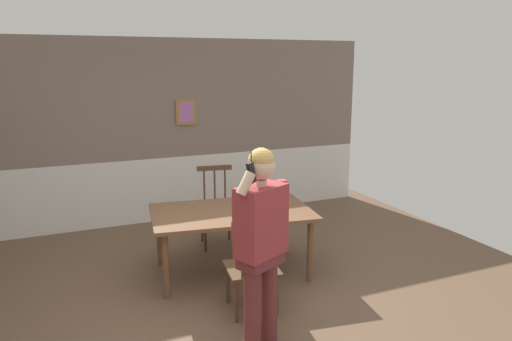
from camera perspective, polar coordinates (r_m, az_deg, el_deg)
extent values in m
plane|color=brown|center=(4.75, -3.66, -16.69)|extent=(7.47, 7.47, 0.00)
cube|color=gray|center=(7.13, -12.33, 8.24)|extent=(6.79, 0.12, 1.72)
cube|color=white|center=(7.36, -11.86, -2.17)|extent=(6.79, 0.14, 0.95)
cube|color=white|center=(7.22, -11.98, 1.43)|extent=(6.79, 0.05, 0.06)
cube|color=olive|center=(7.19, -8.27, 6.84)|extent=(0.30, 0.03, 0.37)
cube|color=#B867B5|center=(7.17, -8.23, 6.83)|extent=(0.22, 0.01, 0.29)
cube|color=brown|center=(5.34, -2.90, -4.96)|extent=(1.87, 1.28, 0.04)
cylinder|color=brown|center=(4.98, -10.65, -11.02)|extent=(0.07, 0.07, 0.69)
cylinder|color=brown|center=(5.29, 6.41, -9.39)|extent=(0.07, 0.07, 0.69)
cylinder|color=brown|center=(5.75, -11.34, -7.72)|extent=(0.07, 0.07, 0.69)
cylinder|color=brown|center=(6.03, 3.49, -6.53)|extent=(0.07, 0.07, 0.69)
cube|color=#513823|center=(4.65, -0.53, -11.46)|extent=(0.53, 0.53, 0.03)
cube|color=#513823|center=(4.26, 0.22, -6.24)|extent=(0.48, 0.10, 0.06)
cylinder|color=#513823|center=(4.31, -1.63, -9.38)|extent=(0.02, 0.02, 0.53)
cylinder|color=#513823|center=(4.34, 0.22, -9.20)|extent=(0.02, 0.02, 0.53)
cylinder|color=#513823|center=(4.38, 2.03, -9.00)|extent=(0.02, 0.02, 0.53)
cylinder|color=#513823|center=(4.87, -3.35, -13.19)|extent=(0.04, 0.04, 0.41)
cylinder|color=#513823|center=(4.95, 1.06, -12.69)|extent=(0.04, 0.04, 0.41)
cylinder|color=#513823|center=(4.54, -2.28, -15.21)|extent=(0.04, 0.04, 0.41)
cylinder|color=#513823|center=(4.63, 2.45, -14.62)|extent=(0.04, 0.04, 0.41)
cube|color=#513823|center=(6.23, -4.58, -4.81)|extent=(0.53, 0.53, 0.03)
cube|color=#513823|center=(6.29, -4.94, 0.30)|extent=(0.46, 0.12, 0.06)
cylinder|color=#513823|center=(6.37, -3.68, -1.74)|extent=(0.02, 0.02, 0.54)
cylinder|color=#513823|center=(6.35, -4.90, -1.81)|extent=(0.02, 0.02, 0.54)
cylinder|color=#513823|center=(6.33, -6.13, -1.88)|extent=(0.02, 0.02, 0.54)
cylinder|color=#513823|center=(6.16, -2.59, -7.31)|extent=(0.04, 0.04, 0.45)
cylinder|color=#513823|center=(6.11, -5.99, -7.55)|extent=(0.04, 0.04, 0.45)
cylinder|color=#513823|center=(6.50, -3.18, -6.24)|extent=(0.04, 0.04, 0.45)
cylinder|color=#513823|center=(6.45, -6.40, -6.45)|extent=(0.04, 0.04, 0.45)
cylinder|color=brown|center=(4.19, 1.55, -14.63)|extent=(0.14, 0.14, 0.81)
cylinder|color=brown|center=(4.05, -0.43, -15.66)|extent=(0.14, 0.14, 0.81)
cube|color=brown|center=(3.96, 0.59, -10.33)|extent=(0.43, 0.35, 0.12)
cube|color=#993338|center=(3.84, 0.60, -5.98)|extent=(0.48, 0.39, 0.57)
cylinder|color=#993338|center=(4.03, 2.98, -4.90)|extent=(0.09, 0.09, 0.55)
cylinder|color=beige|center=(3.60, -1.19, -1.54)|extent=(0.17, 0.10, 0.20)
cylinder|color=beige|center=(3.76, 0.61, -1.46)|extent=(0.09, 0.09, 0.05)
sphere|color=beige|center=(3.73, 0.62, 0.55)|extent=(0.22, 0.22, 0.22)
sphere|color=tan|center=(3.72, 0.62, 1.12)|extent=(0.21, 0.21, 0.21)
cube|color=black|center=(3.60, -0.57, -0.24)|extent=(0.09, 0.07, 0.17)
cylinder|color=black|center=(3.58, -0.57, 1.64)|extent=(0.01, 0.01, 0.08)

